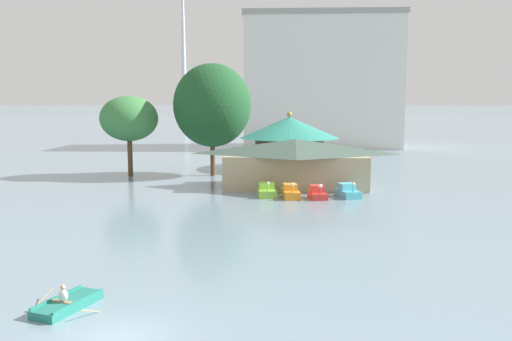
# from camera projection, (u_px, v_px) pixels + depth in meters

# --- Properties ---
(ground_plane) EXTENTS (2000.00, 2000.00, 0.00)m
(ground_plane) POSITION_uv_depth(u_px,v_px,m) (116.00, 340.00, 20.21)
(ground_plane) COLOR gray
(rowboat_with_rower) EXTENTS (3.34, 3.47, 1.39)m
(rowboat_with_rower) POSITION_uv_depth(u_px,v_px,m) (67.00, 304.00, 23.25)
(rowboat_with_rower) COLOR #237A6B
(rowboat_with_rower) RESTS_ON ground
(pedal_boat_lime) EXTENTS (2.01, 3.15, 1.53)m
(pedal_boat_lime) POSITION_uv_depth(u_px,v_px,m) (267.00, 191.00, 50.66)
(pedal_boat_lime) COLOR #8CCC3F
(pedal_boat_lime) RESTS_ON ground
(pedal_boat_orange) EXTENTS (1.79, 2.98, 1.58)m
(pedal_boat_orange) POSITION_uv_depth(u_px,v_px,m) (291.00, 192.00, 49.69)
(pedal_boat_orange) COLOR orange
(pedal_boat_orange) RESTS_ON ground
(pedal_boat_red) EXTENTS (1.80, 2.58, 1.47)m
(pedal_boat_red) POSITION_uv_depth(u_px,v_px,m) (317.00, 193.00, 49.38)
(pedal_boat_red) COLOR red
(pedal_boat_red) RESTS_ON ground
(pedal_boat_cyan) EXTENTS (2.34, 3.02, 1.56)m
(pedal_boat_cyan) POSITION_uv_depth(u_px,v_px,m) (348.00, 192.00, 50.06)
(pedal_boat_cyan) COLOR #4CB7CC
(pedal_boat_cyan) RESTS_ON ground
(boathouse) EXTENTS (15.41, 8.35, 4.95)m
(boathouse) POSITION_uv_depth(u_px,v_px,m) (295.00, 162.00, 55.85)
(boathouse) COLOR tan
(boathouse) RESTS_ON ground
(green_roof_pavilion) EXTENTS (12.89, 12.89, 7.43)m
(green_roof_pavilion) POSITION_uv_depth(u_px,v_px,m) (289.00, 138.00, 70.89)
(green_roof_pavilion) COLOR brown
(green_roof_pavilion) RESTS_ON ground
(shoreline_tree_tall_left) EXTENTS (6.72, 6.72, 9.42)m
(shoreline_tree_tall_left) POSITION_uv_depth(u_px,v_px,m) (129.00, 119.00, 63.22)
(shoreline_tree_tall_left) COLOR brown
(shoreline_tree_tall_left) RESTS_ON ground
(shoreline_tree_mid) EXTENTS (9.09, 9.09, 13.16)m
(shoreline_tree_mid) POSITION_uv_depth(u_px,v_px,m) (212.00, 105.00, 63.61)
(shoreline_tree_mid) COLOR brown
(shoreline_tree_mid) RESTS_ON ground
(background_building_block) EXTENTS (29.47, 14.69, 25.05)m
(background_building_block) POSITION_uv_depth(u_px,v_px,m) (321.00, 81.00, 104.21)
(background_building_block) COLOR silver
(background_building_block) RESTS_ON ground
(distant_broadcast_tower) EXTENTS (6.21, 6.21, 154.57)m
(distant_broadcast_tower) POSITION_uv_depth(u_px,v_px,m) (183.00, 16.00, 389.56)
(distant_broadcast_tower) COLOR silver
(distant_broadcast_tower) RESTS_ON ground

